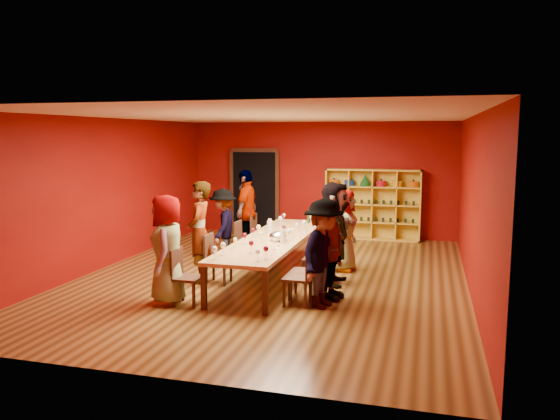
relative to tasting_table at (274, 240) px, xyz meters
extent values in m
cube|color=#4F3414|center=(0.00, 0.00, -0.71)|extent=(7.10, 9.10, 0.02)
cube|color=#6F0905|center=(0.00, 4.51, 0.80)|extent=(7.10, 0.02, 3.00)
cube|color=#6F0905|center=(0.00, -4.51, 0.80)|extent=(7.10, 0.02, 3.00)
cube|color=#6F0905|center=(-3.51, 0.00, 0.80)|extent=(0.02, 9.10, 3.00)
cube|color=#6F0905|center=(3.51, 0.00, 0.80)|extent=(0.02, 9.10, 3.00)
cube|color=white|center=(0.00, 0.00, 2.31)|extent=(7.10, 9.10, 0.02)
cube|color=tan|center=(0.00, 0.00, 0.02)|extent=(1.10, 4.50, 0.06)
cube|color=#321A10|center=(-0.49, -2.17, -0.35)|extent=(0.08, 0.08, 0.69)
cube|color=#321A10|center=(-0.49, 2.17, -0.35)|extent=(0.08, 0.08, 0.69)
cube|color=#321A10|center=(0.49, -2.17, -0.35)|extent=(0.08, 0.08, 0.69)
cube|color=#321A10|center=(0.49, 2.17, -0.35)|extent=(0.08, 0.08, 0.69)
cube|color=black|center=(-1.80, 4.44, 0.40)|extent=(1.20, 0.14, 2.20)
cube|color=#321A10|center=(-1.80, 4.37, 1.55)|extent=(1.32, 0.06, 0.10)
cube|color=#321A10|center=(-2.45, 4.37, 0.40)|extent=(0.10, 0.06, 2.20)
cube|color=#321A10|center=(-1.15, 4.37, 0.40)|extent=(0.10, 0.06, 2.20)
cube|color=gold|center=(0.22, 4.28, 0.20)|extent=(0.04, 0.40, 1.80)
cube|color=gold|center=(2.58, 4.28, 0.20)|extent=(0.04, 0.40, 1.80)
cube|color=gold|center=(1.40, 4.28, 1.08)|extent=(2.40, 0.40, 0.04)
cube|color=gold|center=(1.40, 4.28, -0.68)|extent=(2.40, 0.40, 0.04)
cube|color=gold|center=(1.40, 4.47, 0.20)|extent=(2.40, 0.02, 1.80)
cube|color=gold|center=(1.40, 4.28, -0.25)|extent=(2.36, 0.38, 0.03)
cube|color=gold|center=(1.40, 4.28, 0.20)|extent=(2.36, 0.38, 0.03)
cube|color=gold|center=(1.40, 4.28, 0.65)|extent=(2.36, 0.38, 0.03)
cube|color=gold|center=(0.80, 4.28, 0.20)|extent=(0.03, 0.38, 1.76)
cube|color=gold|center=(1.40, 4.28, 0.20)|extent=(0.03, 0.38, 1.76)
cube|color=gold|center=(2.00, 4.28, 0.20)|extent=(0.03, 0.38, 1.76)
cylinder|color=#C4610B|center=(0.40, 4.28, 0.74)|extent=(0.26, 0.26, 0.15)
sphere|color=black|center=(0.40, 4.28, 0.84)|extent=(0.05, 0.05, 0.05)
cylinder|color=navy|center=(0.80, 4.28, 0.74)|extent=(0.26, 0.26, 0.15)
sphere|color=black|center=(0.80, 4.28, 0.84)|extent=(0.05, 0.05, 0.05)
cylinder|color=#165A23|center=(1.20, 4.28, 0.71)|extent=(0.26, 0.26, 0.08)
cone|color=#165A23|center=(1.20, 4.28, 0.86)|extent=(0.24, 0.24, 0.22)
cylinder|color=#A31222|center=(1.60, 4.28, 0.74)|extent=(0.26, 0.26, 0.15)
sphere|color=black|center=(1.60, 4.28, 0.84)|extent=(0.05, 0.05, 0.05)
cylinder|color=gold|center=(2.00, 4.28, 0.74)|extent=(0.26, 0.26, 0.15)
sphere|color=black|center=(2.00, 4.28, 0.84)|extent=(0.05, 0.05, 0.05)
cylinder|color=#C4610B|center=(2.40, 4.28, 0.74)|extent=(0.26, 0.26, 0.15)
sphere|color=black|center=(2.40, 4.28, 0.84)|extent=(0.05, 0.05, 0.05)
cylinder|color=black|center=(0.38, 4.28, -0.18)|extent=(0.07, 0.07, 0.10)
cylinder|color=black|center=(0.56, 4.28, -0.18)|extent=(0.07, 0.07, 0.10)
cylinder|color=black|center=(0.75, 4.28, -0.18)|extent=(0.07, 0.07, 0.10)
cylinder|color=black|center=(0.93, 4.28, -0.18)|extent=(0.07, 0.07, 0.10)
cylinder|color=black|center=(1.12, 4.28, -0.18)|extent=(0.07, 0.07, 0.10)
cylinder|color=black|center=(1.30, 4.28, -0.18)|extent=(0.07, 0.07, 0.10)
cylinder|color=black|center=(1.49, 4.28, -0.18)|extent=(0.07, 0.07, 0.10)
cylinder|color=black|center=(1.67, 4.28, -0.18)|extent=(0.07, 0.07, 0.10)
cylinder|color=black|center=(1.86, 4.28, -0.18)|extent=(0.07, 0.07, 0.10)
cylinder|color=black|center=(2.04, 4.28, -0.18)|extent=(0.07, 0.07, 0.10)
cylinder|color=black|center=(2.23, 4.28, -0.18)|extent=(0.07, 0.07, 0.10)
cylinder|color=black|center=(2.42, 4.28, -0.18)|extent=(0.07, 0.07, 0.10)
cylinder|color=black|center=(0.38, 4.28, 0.27)|extent=(0.07, 0.07, 0.10)
cylinder|color=black|center=(0.56, 4.28, 0.27)|extent=(0.07, 0.07, 0.10)
cylinder|color=black|center=(0.75, 4.28, 0.27)|extent=(0.07, 0.07, 0.10)
cylinder|color=black|center=(0.93, 4.28, 0.27)|extent=(0.07, 0.07, 0.10)
cylinder|color=black|center=(1.12, 4.28, 0.27)|extent=(0.07, 0.07, 0.10)
cylinder|color=black|center=(1.30, 4.28, 0.27)|extent=(0.07, 0.07, 0.10)
cylinder|color=black|center=(1.49, 4.28, 0.27)|extent=(0.07, 0.07, 0.10)
cylinder|color=black|center=(1.67, 4.28, 0.27)|extent=(0.07, 0.07, 0.10)
cylinder|color=black|center=(1.86, 4.28, 0.27)|extent=(0.07, 0.07, 0.10)
cylinder|color=black|center=(2.04, 4.28, 0.27)|extent=(0.07, 0.07, 0.10)
cylinder|color=black|center=(2.23, 4.28, 0.27)|extent=(0.07, 0.07, 0.10)
cylinder|color=black|center=(2.42, 4.28, 0.27)|extent=(0.07, 0.07, 0.10)
cube|color=#321A10|center=(-0.83, -2.00, -0.27)|extent=(0.42, 0.42, 0.04)
cube|color=#321A10|center=(-1.02, -2.00, -0.03)|extent=(0.04, 0.40, 0.44)
cube|color=#321A10|center=(-1.00, -2.17, -0.49)|extent=(0.04, 0.04, 0.41)
cube|color=#321A10|center=(-0.66, -2.17, -0.49)|extent=(0.04, 0.04, 0.41)
cube|color=#321A10|center=(-1.00, -1.83, -0.49)|extent=(0.04, 0.04, 0.41)
cube|color=#321A10|center=(-0.66, -1.83, -0.49)|extent=(0.04, 0.04, 0.41)
imported|color=#4C4C51|center=(-1.18, -2.00, 0.17)|extent=(0.71, 0.95, 1.73)
cube|color=#321A10|center=(-0.83, -0.70, -0.27)|extent=(0.42, 0.42, 0.04)
cube|color=#321A10|center=(-1.02, -0.70, -0.03)|extent=(0.04, 0.40, 0.44)
cube|color=#321A10|center=(-1.00, -0.87, -0.49)|extent=(0.04, 0.04, 0.41)
cube|color=#321A10|center=(-0.66, -0.87, -0.49)|extent=(0.04, 0.04, 0.41)
cube|color=#321A10|center=(-1.00, -0.53, -0.49)|extent=(0.04, 0.04, 0.41)
cube|color=#321A10|center=(-0.66, -0.53, -0.49)|extent=(0.04, 0.04, 0.41)
imported|color=#5069A6|center=(-1.19, -0.70, 0.22)|extent=(0.63, 0.77, 1.84)
cube|color=#321A10|center=(-0.83, 0.87, -0.27)|extent=(0.42, 0.42, 0.04)
cube|color=#321A10|center=(-1.02, 0.87, -0.03)|extent=(0.04, 0.40, 0.44)
cube|color=#321A10|center=(-1.00, 0.70, -0.49)|extent=(0.04, 0.04, 0.41)
cube|color=#321A10|center=(-0.66, 0.70, -0.49)|extent=(0.04, 0.04, 0.41)
cube|color=#321A10|center=(-1.00, 1.04, -0.49)|extent=(0.04, 0.04, 0.41)
cube|color=#321A10|center=(-0.66, 1.04, -0.49)|extent=(0.04, 0.04, 0.41)
imported|color=#536DAB|center=(-1.35, 0.87, 0.08)|extent=(0.57, 1.06, 1.55)
cube|color=#321A10|center=(-0.83, 1.91, -0.27)|extent=(0.42, 0.42, 0.04)
cube|color=#321A10|center=(-1.02, 1.91, -0.03)|extent=(0.04, 0.40, 0.44)
cube|color=#321A10|center=(-1.00, 1.74, -0.49)|extent=(0.04, 0.04, 0.41)
cube|color=#321A10|center=(-0.66, 1.74, -0.49)|extent=(0.04, 0.04, 0.41)
cube|color=#321A10|center=(-1.00, 2.08, -0.49)|extent=(0.04, 0.04, 0.41)
cube|color=#321A10|center=(-0.66, 2.08, -0.49)|extent=(0.04, 0.04, 0.41)
imported|color=pink|center=(-1.19, 1.91, 0.24)|extent=(0.52, 1.11, 1.89)
cube|color=#321A10|center=(0.83, -1.56, -0.27)|extent=(0.42, 0.42, 0.04)
cube|color=#321A10|center=(1.02, -1.56, -0.03)|extent=(0.04, 0.40, 0.44)
cube|color=#321A10|center=(0.66, -1.73, -0.49)|extent=(0.04, 0.04, 0.41)
cube|color=#321A10|center=(1.00, -1.73, -0.49)|extent=(0.04, 0.04, 0.41)
cube|color=#321A10|center=(0.66, -1.39, -0.49)|extent=(0.04, 0.04, 0.41)
cube|color=#321A10|center=(1.00, -1.39, -0.49)|extent=(0.04, 0.04, 0.41)
imported|color=#4E4E53|center=(1.25, -1.56, 0.15)|extent=(0.73, 1.18, 1.70)
cube|color=#321A10|center=(0.83, -1.13, -0.27)|extent=(0.42, 0.42, 0.04)
cube|color=#321A10|center=(1.02, -1.13, -0.03)|extent=(0.04, 0.40, 0.44)
cube|color=#321A10|center=(0.66, -1.30, -0.49)|extent=(0.04, 0.04, 0.41)
cube|color=#321A10|center=(1.00, -1.30, -0.49)|extent=(0.04, 0.04, 0.41)
cube|color=#321A10|center=(0.66, -0.96, -0.49)|extent=(0.04, 0.04, 0.41)
cube|color=#321A10|center=(1.00, -0.96, -0.49)|extent=(0.04, 0.04, 0.41)
imported|color=#49494E|center=(1.28, -1.13, 0.11)|extent=(0.59, 1.01, 1.62)
cube|color=#321A10|center=(0.83, -0.18, -0.27)|extent=(0.42, 0.42, 0.04)
cube|color=#321A10|center=(1.02, -0.18, -0.03)|extent=(0.04, 0.40, 0.44)
cube|color=#321A10|center=(0.66, -0.35, -0.49)|extent=(0.04, 0.04, 0.41)
cube|color=#321A10|center=(1.00, -0.35, -0.49)|extent=(0.04, 0.04, 0.41)
cube|color=#321A10|center=(0.66, -0.01, -0.49)|extent=(0.04, 0.04, 0.41)
cube|color=#321A10|center=(1.00, -0.01, -0.49)|extent=(0.04, 0.04, 0.41)
imported|color=#5984B8|center=(1.18, -0.18, 0.22)|extent=(0.49, 1.71, 1.85)
cube|color=#321A10|center=(0.83, 0.83, -0.27)|extent=(0.42, 0.42, 0.04)
cube|color=#321A10|center=(1.02, 0.83, -0.03)|extent=(0.04, 0.40, 0.44)
cube|color=#321A10|center=(0.66, 0.66, -0.49)|extent=(0.04, 0.04, 0.41)
cube|color=#321A10|center=(1.00, 0.66, -0.49)|extent=(0.04, 0.04, 0.41)
cube|color=#321A10|center=(0.66, 1.00, -0.49)|extent=(0.04, 0.04, 0.41)
cube|color=#321A10|center=(1.00, 1.00, -0.49)|extent=(0.04, 0.04, 0.41)
imported|color=silver|center=(1.19, 0.83, 0.11)|extent=(0.56, 0.85, 1.61)
cylinder|color=silver|center=(-0.36, -0.16, 0.05)|extent=(0.06, 0.06, 0.01)
cylinder|color=silver|center=(-0.36, -0.16, 0.11)|extent=(0.01, 0.01, 0.11)
ellipsoid|color=#460713|center=(-0.36, -0.16, 0.20)|extent=(0.08, 0.08, 0.09)
cylinder|color=silver|center=(-0.08, -0.55, 0.06)|extent=(0.07, 0.07, 0.01)
cylinder|color=silver|center=(-0.08, -0.55, 0.12)|extent=(0.01, 0.01, 0.11)
ellipsoid|color=beige|center=(-0.08, -0.55, 0.21)|extent=(0.08, 0.08, 0.10)
cylinder|color=silver|center=(0.37, -1.74, 0.06)|extent=(0.07, 0.07, 0.01)
cylinder|color=silver|center=(0.37, -1.74, 0.12)|extent=(0.01, 0.01, 0.12)
ellipsoid|color=#460713|center=(0.37, -1.74, 0.21)|extent=(0.08, 0.08, 0.10)
cylinder|color=silver|center=(-0.32, 1.93, 0.05)|extent=(0.06, 0.06, 0.01)
cylinder|color=silver|center=(-0.32, 1.93, 0.11)|extent=(0.01, 0.01, 0.10)
ellipsoid|color=beige|center=(-0.32, 1.93, 0.19)|extent=(0.07, 0.07, 0.08)
cylinder|color=silver|center=(0.01, -1.38, 0.06)|extent=(0.07, 0.07, 0.01)
cylinder|color=silver|center=(0.01, -1.38, 0.12)|extent=(0.01, 0.01, 0.12)
ellipsoid|color=#460713|center=(0.01, -1.38, 0.21)|extent=(0.08, 0.08, 0.10)
cylinder|color=silver|center=(0.33, -0.14, 0.06)|extent=(0.07, 0.07, 0.01)
cylinder|color=silver|center=(0.33, -0.14, 0.12)|extent=(0.01, 0.01, 0.12)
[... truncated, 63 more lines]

